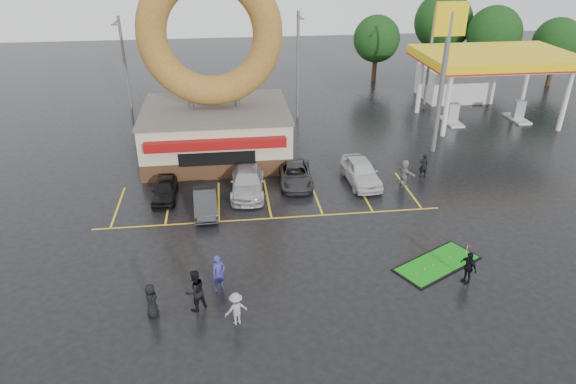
{
  "coord_description": "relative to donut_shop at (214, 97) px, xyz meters",
  "views": [
    {
      "loc": [
        -2.23,
        -22.08,
        14.75
      ],
      "look_at": [
        0.83,
        2.31,
        2.2
      ],
      "focal_mm": 32.0,
      "sensor_mm": 36.0,
      "label": 1
    }
  ],
  "objects": [
    {
      "name": "gas_station",
      "position": [
        23.0,
        7.97,
        -0.77
      ],
      "size": [
        12.3,
        13.65,
        5.9
      ],
      "color": "silver",
      "rests_on": "ground"
    },
    {
      "name": "streetlight_left",
      "position": [
        -7.0,
        6.95,
        0.32
      ],
      "size": [
        0.4,
        2.21,
        9.0
      ],
      "color": "slate",
      "rests_on": "ground"
    },
    {
      "name": "tree_far_a",
      "position": [
        29.0,
        17.03,
        0.72
      ],
      "size": [
        5.6,
        5.6,
        8.0
      ],
      "color": "#332114",
      "rests_on": "ground"
    },
    {
      "name": "streetlight_mid",
      "position": [
        7.0,
        7.95,
        0.32
      ],
      "size": [
        0.4,
        2.21,
        9.0
      ],
      "color": "slate",
      "rests_on": "ground"
    },
    {
      "name": "person_hoodie",
      "position": [
        0.71,
        -18.18,
        -3.7
      ],
      "size": [
        1.12,
        0.86,
        1.52
      ],
      "primitive_type": "imported",
      "rotation": [
        0.0,
        0.0,
        3.47
      ],
      "color": "gray",
      "rests_on": "ground"
    },
    {
      "name": "streetlight_right",
      "position": [
        19.0,
        8.95,
        0.32
      ],
      "size": [
        0.4,
        2.21,
        9.0
      ],
      "color": "slate",
      "rests_on": "ground"
    },
    {
      "name": "ground",
      "position": [
        3.0,
        -12.97,
        -4.46
      ],
      "size": [
        120.0,
        120.0,
        0.0
      ],
      "primitive_type": "plane",
      "color": "black",
      "rests_on": "ground"
    },
    {
      "name": "shell_sign",
      "position": [
        16.0,
        -0.97,
        2.91
      ],
      "size": [
        2.2,
        0.36,
        10.6
      ],
      "color": "slate",
      "rests_on": "ground"
    },
    {
      "name": "donut_shop",
      "position": [
        0.0,
        0.0,
        0.0
      ],
      "size": [
        10.2,
        8.7,
        13.5
      ],
      "color": "#472B19",
      "rests_on": "ground"
    },
    {
      "name": "person_cameraman",
      "position": [
        11.51,
        -16.64,
        -3.64
      ],
      "size": [
        0.72,
        1.04,
        1.64
      ],
      "primitive_type": "imported",
      "rotation": [
        0.0,
        0.0,
        -1.21
      ],
      "color": "black",
      "rests_on": "ground"
    },
    {
      "name": "person_walker_near",
      "position": [
        11.91,
        -6.31,
        -3.59
      ],
      "size": [
        1.06,
        1.71,
        1.76
      ],
      "primitive_type": "imported",
      "rotation": [
        0.0,
        0.0,
        1.93
      ],
      "color": "gray",
      "rests_on": "ground"
    },
    {
      "name": "tree_far_d",
      "position": [
        17.0,
        19.03,
        0.07
      ],
      "size": [
        4.9,
        4.9,
        7.0
      ],
      "color": "#332114",
      "rests_on": "ground"
    },
    {
      "name": "person_blackjkt",
      "position": [
        -1.0,
        -17.02,
        -3.49
      ],
      "size": [
        1.2,
        1.16,
        1.95
      ],
      "primitive_type": "imported",
      "rotation": [
        0.0,
        0.0,
        3.78
      ],
      "color": "black",
      "rests_on": "ground"
    },
    {
      "name": "car_grey",
      "position": [
        4.99,
        -5.18,
        -3.84
      ],
      "size": [
        2.32,
        4.59,
        1.24
      ],
      "primitive_type": "imported",
      "rotation": [
        0.0,
        0.0,
        -0.06
      ],
      "color": "#313134",
      "rests_on": "ground"
    },
    {
      "name": "person_bystander",
      "position": [
        -2.83,
        -17.24,
        -3.67
      ],
      "size": [
        0.78,
        0.92,
        1.6
      ],
      "primitive_type": "imported",
      "rotation": [
        0.0,
        0.0,
        2.0
      ],
      "color": "black",
      "rests_on": "ground"
    },
    {
      "name": "tree_far_b",
      "position": [
        35.0,
        15.03,
        0.07
      ],
      "size": [
        4.9,
        4.9,
        7.0
      ],
      "color": "#332114",
      "rests_on": "ground"
    },
    {
      "name": "car_black",
      "position": [
        -3.26,
        -6.3,
        -3.85
      ],
      "size": [
        1.5,
        3.61,
        1.22
      ],
      "primitive_type": "imported",
      "rotation": [
        0.0,
        0.0,
        -0.01
      ],
      "color": "black",
      "rests_on": "ground"
    },
    {
      "name": "person_blue",
      "position": [
        0.02,
        -15.8,
        -3.56
      ],
      "size": [
        0.79,
        0.71,
        1.82
      ],
      "primitive_type": "imported",
      "rotation": [
        0.0,
        0.0,
        0.52
      ],
      "color": "navy",
      "rests_on": "ground"
    },
    {
      "name": "putting_green",
      "position": [
        10.72,
        -15.13,
        -4.43
      ],
      "size": [
        4.88,
        3.84,
        0.56
      ],
      "color": "black",
      "rests_on": "ground"
    },
    {
      "name": "car_silver",
      "position": [
        1.84,
        -6.06,
        -3.74
      ],
      "size": [
        2.39,
        5.14,
        1.45
      ],
      "primitive_type": "imported",
      "rotation": [
        0.0,
        0.0,
        -0.07
      ],
      "color": "#B9B8BE",
      "rests_on": "ground"
    },
    {
      "name": "car_white",
      "position": [
        9.25,
        -5.59,
        -3.68
      ],
      "size": [
        2.09,
        4.7,
        1.57
      ],
      "primitive_type": "imported",
      "rotation": [
        0.0,
        0.0,
        0.05
      ],
      "color": "silver",
      "rests_on": "ground"
    },
    {
      "name": "tree_far_c",
      "position": [
        25.0,
        21.03,
        1.37
      ],
      "size": [
        6.3,
        6.3,
        9.0
      ],
      "color": "#332114",
      "rests_on": "ground"
    },
    {
      "name": "car_dgrey",
      "position": [
        -0.74,
        -8.28,
        -3.84
      ],
      "size": [
        1.52,
        3.86,
        1.25
      ],
      "primitive_type": "imported",
      "rotation": [
        0.0,
        0.0,
        0.05
      ],
      "color": "#2E2E31",
      "rests_on": "ground"
    },
    {
      "name": "person_walker_far",
      "position": [
        13.61,
        -5.23,
        -3.64
      ],
      "size": [
        0.62,
        0.43,
        1.64
      ],
      "primitive_type": "imported",
      "rotation": [
        0.0,
        0.0,
        3.2
      ],
      "color": "black",
      "rests_on": "ground"
    },
    {
      "name": "dumpster",
      "position": [
        -4.59,
        0.58,
        -3.81
      ],
      "size": [
        2.03,
        1.58,
        1.3
      ],
      "primitive_type": "cube",
      "rotation": [
        0.0,
        0.0,
        -0.23
      ],
      "color": "#173D1C",
      "rests_on": "ground"
    }
  ]
}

